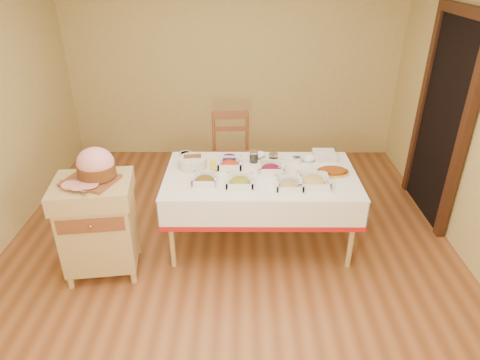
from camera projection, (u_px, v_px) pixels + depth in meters
name	position (u px, v px, depth m)	size (l,w,h in m)	color
room_shell	(227.00, 133.00, 3.54)	(5.00, 5.00, 5.00)	brown
doorway	(443.00, 118.00, 4.42)	(0.09, 1.10, 2.20)	black
dining_table	(260.00, 189.00, 4.13)	(1.82, 1.02, 0.76)	tan
butcher_cart	(98.00, 222.00, 3.76)	(0.72, 0.62, 0.92)	tan
dining_chair	(231.00, 155.00, 5.01)	(0.48, 0.46, 1.02)	brown
ham_on_board	(95.00, 167.00, 3.55)	(0.44, 0.42, 0.29)	brown
serving_dish_a	(205.00, 180.00, 3.89)	(0.23, 0.22, 0.10)	white
serving_dish_b	(240.00, 182.00, 3.86)	(0.24, 0.24, 0.10)	white
serving_dish_c	(289.00, 184.00, 3.81)	(0.24, 0.24, 0.10)	white
serving_dish_d	(313.00, 181.00, 3.86)	(0.28, 0.28, 0.11)	white
serving_dish_e	(230.00, 164.00, 4.17)	(0.24, 0.23, 0.11)	white
serving_dish_f	(271.00, 168.00, 4.09)	(0.26, 0.24, 0.12)	white
small_bowl_left	(186.00, 155.00, 4.37)	(0.12, 0.12, 0.06)	white
small_bowl_mid	(229.00, 159.00, 4.28)	(0.14, 0.14, 0.06)	navy
small_bowl_right	(297.00, 159.00, 4.28)	(0.10, 0.10, 0.05)	white
bowl_white_imported	(257.00, 156.00, 4.38)	(0.16, 0.16, 0.04)	white
bowl_small_imported	(308.00, 159.00, 4.31)	(0.14, 0.14, 0.04)	white
preserve_jar_left	(254.00, 157.00, 4.27)	(0.09, 0.09, 0.12)	silver
preserve_jar_right	(273.00, 160.00, 4.21)	(0.09, 0.09, 0.12)	silver
mustard_bottle	(213.00, 166.00, 4.05)	(0.05, 0.05, 0.16)	yellow
bread_basket	(193.00, 162.00, 4.17)	(0.28, 0.28, 0.12)	silver
plate_stack	(324.00, 155.00, 4.36)	(0.22, 0.22, 0.07)	white
brass_platter	(333.00, 172.00, 4.07)	(0.30, 0.21, 0.04)	gold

